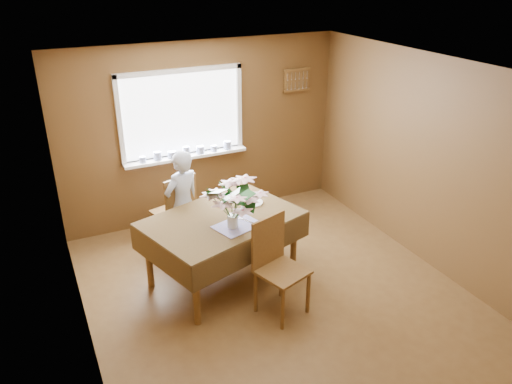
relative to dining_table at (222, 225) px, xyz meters
name	(u,v)px	position (x,y,z in m)	size (l,w,h in m)	color
floor	(277,295)	(0.41, -0.57, -0.71)	(4.50, 4.50, 0.00)	brown
ceiling	(282,71)	(0.41, -0.57, 1.79)	(4.50, 4.50, 0.00)	white
wall_back	(203,132)	(0.41, 1.68, 0.54)	(4.00, 4.00, 0.00)	brown
wall_front	(441,328)	(0.41, -2.82, 0.54)	(4.00, 4.00, 0.00)	brown
wall_left	(75,237)	(-1.59, -0.57, 0.54)	(4.50, 4.50, 0.00)	brown
wall_right	(429,164)	(2.41, -0.57, 0.54)	(4.50, 4.50, 0.00)	brown
window_assembly	(184,130)	(0.12, 1.63, 0.63)	(1.72, 0.20, 1.22)	white
spoon_rack	(297,80)	(1.86, 1.65, 1.14)	(0.44, 0.05, 0.33)	brown
dining_table	(222,225)	(0.00, 0.00, 0.00)	(1.94, 1.59, 0.82)	brown
chair_far	(177,210)	(-0.27, 0.87, -0.15)	(0.56, 0.56, 1.05)	brown
chair_near	(276,263)	(0.30, -0.75, -0.14)	(0.58, 0.58, 1.06)	brown
seated_woman	(183,204)	(-0.23, 0.74, -0.02)	(0.51, 0.33, 1.39)	white
flower_bouquet	(232,200)	(0.02, -0.26, 0.43)	(0.59, 0.59, 0.51)	white
side_plate	(252,202)	(0.46, 0.19, 0.11)	(0.27, 0.27, 0.01)	white
table_knife	(247,221)	(0.21, -0.22, 0.11)	(0.02, 0.24, 0.00)	silver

